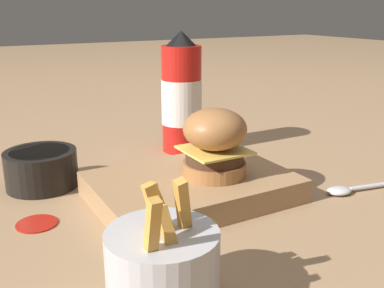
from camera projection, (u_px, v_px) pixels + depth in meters
The scene contains 8 objects.
ground_plane at pixel (202, 196), 0.69m from camera, with size 6.00×6.00×0.00m, color #9E7A56.
serving_board at pixel (192, 187), 0.67m from camera, with size 0.29×0.20×0.04m.
burger at pixel (215, 142), 0.66m from camera, with size 0.09×0.09×0.10m.
ketchup_bottle at pixel (182, 97), 0.87m from camera, with size 0.08×0.08×0.23m.
fries_basket at pixel (163, 269), 0.42m from camera, with size 0.11×0.11×0.13m.
side_bowl at pixel (41, 168), 0.71m from camera, with size 0.11×0.11×0.06m.
spoon at pixel (355, 188), 0.70m from camera, with size 0.17×0.05×0.01m.
ketchup_puddle at pixel (37, 223), 0.60m from camera, with size 0.05×0.05×0.00m.
Camera 1 is at (-0.32, -0.54, 0.28)m, focal length 42.00 mm.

